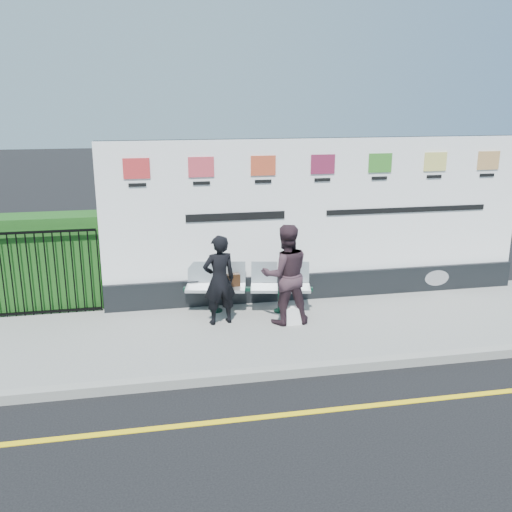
{
  "coord_description": "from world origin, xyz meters",
  "views": [
    {
      "loc": [
        -2.67,
        -6.14,
        3.85
      ],
      "look_at": [
        -0.89,
        2.95,
        1.25
      ],
      "focal_mm": 40.0,
      "sensor_mm": 36.0,
      "label": 1
    }
  ],
  "objects": [
    {
      "name": "ground",
      "position": [
        0.0,
        0.0,
        0.0
      ],
      "size": [
        80.0,
        80.0,
        0.0
      ],
      "primitive_type": "plane",
      "color": "black"
    },
    {
      "name": "pavement",
      "position": [
        0.0,
        2.5,
        0.06
      ],
      "size": [
        14.0,
        3.0,
        0.12
      ],
      "primitive_type": "cube",
      "color": "gray",
      "rests_on": "ground"
    },
    {
      "name": "kerb",
      "position": [
        0.0,
        1.0,
        0.07
      ],
      "size": [
        14.0,
        0.18,
        0.14
      ],
      "primitive_type": "cube",
      "color": "gray",
      "rests_on": "ground"
    },
    {
      "name": "yellow_line",
      "position": [
        0.0,
        0.0,
        0.0
      ],
      "size": [
        14.0,
        0.1,
        0.01
      ],
      "primitive_type": "cube",
      "color": "yellow",
      "rests_on": "ground"
    },
    {
      "name": "billboard",
      "position": [
        0.5,
        3.85,
        1.42
      ],
      "size": [
        8.0,
        0.3,
        3.0
      ],
      "color": "black",
      "rests_on": "pavement"
    },
    {
      "name": "hedge",
      "position": [
        -4.58,
        4.3,
        0.97
      ],
      "size": [
        2.35,
        0.7,
        1.7
      ],
      "primitive_type": "cube",
      "color": "#1B4C16",
      "rests_on": "pavement"
    },
    {
      "name": "railing",
      "position": [
        -4.58,
        3.85,
        0.89
      ],
      "size": [
        2.05,
        0.06,
        1.54
      ],
      "primitive_type": null,
      "color": "black",
      "rests_on": "pavement"
    },
    {
      "name": "bench",
      "position": [
        -0.96,
        3.32,
        0.36
      ],
      "size": [
        2.27,
        1.0,
        0.47
      ],
      "primitive_type": null,
      "rotation": [
        0.0,
        0.0,
        -0.2
      ],
      "color": "silver",
      "rests_on": "pavement"
    },
    {
      "name": "woman_left",
      "position": [
        -1.53,
        2.86,
        0.89
      ],
      "size": [
        0.62,
        0.47,
        1.54
      ],
      "primitive_type": "imported",
      "rotation": [
        0.0,
        0.0,
        3.34
      ],
      "color": "black",
      "rests_on": "pavement"
    },
    {
      "name": "woman_right",
      "position": [
        -0.44,
        2.69,
        0.98
      ],
      "size": [
        0.85,
        0.67,
        1.71
      ],
      "primitive_type": "imported",
      "rotation": [
        0.0,
        0.0,
        3.17
      ],
      "color": "#36232B",
      "rests_on": "pavement"
    },
    {
      "name": "handbag_brown",
      "position": [
        -1.24,
        3.37,
        0.7
      ],
      "size": [
        0.3,
        0.16,
        0.22
      ],
      "primitive_type": "cube",
      "rotation": [
        0.0,
        0.0,
        0.13
      ],
      "color": "black",
      "rests_on": "bench"
    },
    {
      "name": "carrier_bag_white",
      "position": [
        -0.33,
        2.6,
        0.27
      ],
      "size": [
        0.29,
        0.18,
        0.29
      ],
      "primitive_type": "cube",
      "color": "white",
      "rests_on": "pavement"
    }
  ]
}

